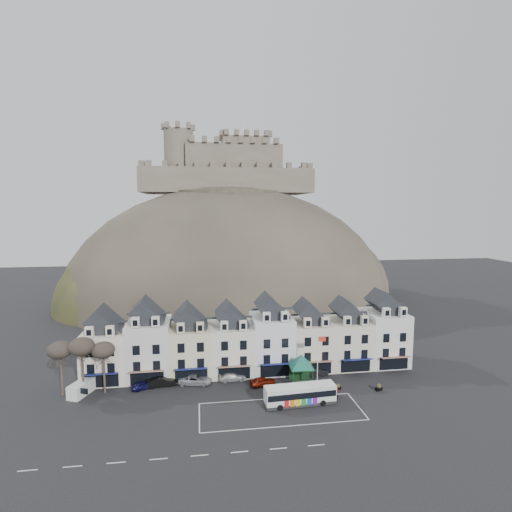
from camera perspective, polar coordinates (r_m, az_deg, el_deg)
The scene contains 21 objects.
ground at distance 56.97m, azimuth 1.72°, elevation -22.03°, with size 300.00×300.00×0.00m, color black.
coach_bay_markings at distance 58.38m, azimuth 3.57°, elevation -21.28°, with size 22.00×7.50×0.01m, color silver.
townhouse_terrace at distance 69.34m, azimuth -0.47°, elevation -11.83°, with size 54.40×9.35×11.80m.
castle_hill at distance 121.61m, azimuth -3.34°, elevation -6.18°, with size 100.00×76.00×68.00m.
castle at distance 126.02m, azimuth -4.09°, elevation 12.61°, with size 50.20×22.20×22.00m.
tree_left_far at distance 66.26m, azimuth -26.20°, elevation -12.00°, with size 3.61×3.61×8.24m.
tree_left_mid at distance 65.30m, azimuth -23.66°, elevation -11.83°, with size 3.78×3.78×8.64m.
tree_left_near at distance 64.79m, azimuth -21.01°, elevation -12.49°, with size 3.43×3.43×7.84m.
bus at distance 59.64m, azimuth 6.31°, elevation -18.98°, with size 10.15×2.95×2.83m.
bus_shelter at distance 65.16m, azimuth 6.49°, elevation -14.70°, with size 7.36×7.36×4.67m.
red_buoy at distance 62.50m, azimuth 10.87°, elevation -18.38°, with size 1.58×1.58×1.96m.
flagpole at distance 62.90m, azimuth 8.89°, elevation -14.28°, with size 1.25×0.16×8.62m.
white_van at distance 67.40m, azimuth -23.70°, elevation -16.93°, with size 3.30×4.68×1.96m.
planter_west at distance 65.25m, azimuth 11.64°, elevation -17.82°, with size 0.96×0.63×0.89m.
planter_east at distance 66.36m, azimuth 17.13°, elevation -17.48°, with size 1.16×0.85×1.05m.
car_navy at distance 66.35m, azimuth -15.74°, elevation -17.31°, with size 1.52×3.77×1.29m, color #0D0C3D.
car_black at distance 66.54m, azimuth -13.37°, elevation -17.06°, with size 1.59×4.55×1.50m, color black.
car_silver at distance 66.32m, azimuth -8.68°, elevation -17.06°, with size 2.40×5.12×1.44m, color #A8AAAF.
car_white at distance 66.95m, azimuth -3.38°, elevation -16.83°, with size 1.79×4.41×1.28m, color #BDBDBD.
car_maroon at distance 65.16m, azimuth 0.94°, elevation -17.46°, with size 1.63×4.05×1.38m, color #5C1005.
car_charcoal at distance 69.26m, azimuth 8.31°, elevation -15.97°, with size 1.57×4.49×1.48m, color black.
Camera 1 is at (-8.71, -49.11, 27.52)m, focal length 28.00 mm.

